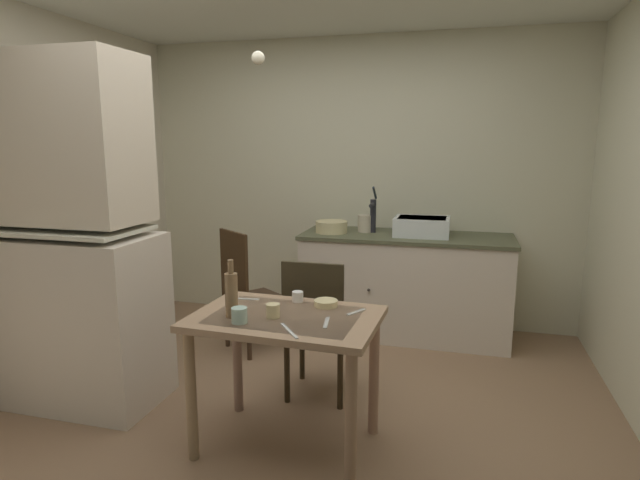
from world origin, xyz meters
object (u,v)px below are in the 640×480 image
object	(u,v)px
chair_by_counter	(247,290)
hutch_cabinet	(69,246)
sink_basin	(422,226)
mug_dark	(298,297)
dining_table	(286,337)
hand_pump	(373,213)
glass_bottle	(231,294)
mixing_bowl_counter	(332,227)
serving_bowl_wide	(326,303)
chair_far_side	(317,327)

from	to	relation	value
chair_by_counter	hutch_cabinet	bearing A→B (deg)	-126.21
sink_basin	mug_dark	size ratio (longest dim) A/B	6.93
dining_table	mug_dark	distance (m)	0.28
sink_basin	hand_pump	distance (m)	0.42
sink_basin	glass_bottle	distance (m)	2.09
sink_basin	hand_pump	size ratio (longest dim) A/B	1.13
mixing_bowl_counter	dining_table	distance (m)	1.81
hutch_cabinet	hand_pump	size ratio (longest dim) A/B	5.42
mug_dark	hand_pump	bearing A→B (deg)	84.67
chair_by_counter	serving_bowl_wide	xyz separation A→B (m)	(0.88, -0.96, 0.26)
hand_pump	chair_by_counter	world-z (taller)	hand_pump
sink_basin	mixing_bowl_counter	distance (m)	0.75
mixing_bowl_counter	chair_far_side	size ratio (longest dim) A/B	0.29
mug_dark	chair_far_side	bearing A→B (deg)	84.78
serving_bowl_wide	mug_dark	world-z (taller)	mug_dark
serving_bowl_wide	glass_bottle	size ratio (longest dim) A/B	0.43
chair_by_counter	hand_pump	bearing A→B (deg)	39.67
sink_basin	glass_bottle	size ratio (longest dim) A/B	1.48
mug_dark	glass_bottle	world-z (taller)	glass_bottle
dining_table	mug_dark	size ratio (longest dim) A/B	15.48
dining_table	serving_bowl_wide	world-z (taller)	serving_bowl_wide
sink_basin	glass_bottle	xyz separation A→B (m)	(-0.81, -1.92, -0.08)
hutch_cabinet	chair_by_counter	distance (m)	1.33
hutch_cabinet	sink_basin	xyz separation A→B (m)	(2.00, 1.66, -0.05)
hand_pump	chair_far_side	size ratio (longest dim) A/B	0.43
chair_far_side	sink_basin	bearing A→B (deg)	67.28
glass_bottle	hand_pump	bearing A→B (deg)	78.52
dining_table	chair_far_side	bearing A→B (deg)	88.09
chair_far_side	mixing_bowl_counter	bearing A→B (deg)	99.78
sink_basin	chair_far_side	size ratio (longest dim) A/B	0.48
mug_dark	glass_bottle	distance (m)	0.43
hutch_cabinet	mug_dark	bearing A→B (deg)	2.94
hand_pump	serving_bowl_wide	xyz separation A→B (m)	(0.02, -1.67, -0.28)
chair_far_side	chair_by_counter	xyz separation A→B (m)	(-0.73, 0.62, 0.01)
dining_table	glass_bottle	bearing A→B (deg)	-159.91
dining_table	sink_basin	bearing A→B (deg)	73.13
mixing_bowl_counter	serving_bowl_wide	world-z (taller)	mixing_bowl_counter
chair_far_side	hutch_cabinet	bearing A→B (deg)	-165.36
mixing_bowl_counter	chair_by_counter	xyz separation A→B (m)	(-0.52, -0.61, -0.42)
hutch_cabinet	serving_bowl_wide	world-z (taller)	hutch_cabinet
hand_pump	mixing_bowl_counter	world-z (taller)	hand_pump
serving_bowl_wide	mug_dark	xyz separation A→B (m)	(-0.17, 0.04, 0.01)
hand_pump	serving_bowl_wide	size ratio (longest dim) A/B	3.03
dining_table	hand_pump	bearing A→B (deg)	85.65
sink_basin	chair_far_side	bearing A→B (deg)	-112.72
mug_dark	chair_by_counter	bearing A→B (deg)	127.30
mug_dark	serving_bowl_wide	bearing A→B (deg)	-12.94
hutch_cabinet	hand_pump	distance (m)	2.33
hutch_cabinet	hand_pump	world-z (taller)	hutch_cabinet
chair_far_side	serving_bowl_wide	bearing A→B (deg)	-67.31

